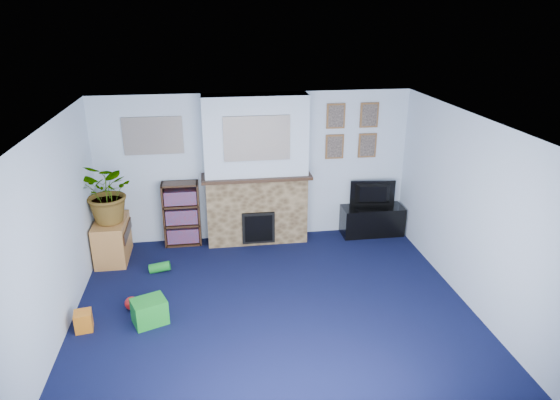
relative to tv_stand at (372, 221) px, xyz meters
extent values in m
cube|color=#0D1234|center=(-1.95, -2.03, -0.23)|extent=(5.00, 4.50, 0.01)
cube|color=white|center=(-1.95, -2.03, 2.17)|extent=(5.00, 4.50, 0.01)
cube|color=silver|center=(-1.95, 0.22, 0.97)|extent=(5.00, 0.04, 2.40)
cube|color=silver|center=(-1.95, -4.28, 0.97)|extent=(5.00, 0.04, 2.40)
cube|color=silver|center=(-4.45, -2.03, 0.97)|extent=(0.04, 4.50, 2.40)
cube|color=silver|center=(0.55, -2.03, 0.97)|extent=(0.04, 4.50, 2.40)
cube|color=brown|center=(-1.95, 0.02, 0.33)|extent=(1.60, 0.40, 1.10)
cube|color=brown|center=(-1.95, 0.02, 1.52)|extent=(1.60, 0.40, 1.30)
cube|color=brown|center=(-1.95, -0.01, 0.90)|extent=(1.72, 0.50, 0.05)
cube|color=brown|center=(-1.95, -0.19, 0.10)|extent=(0.52, 0.08, 0.52)
cube|color=brown|center=(-1.95, -0.23, 0.09)|extent=(0.44, 0.02, 0.44)
cube|color=gray|center=(-1.95, -0.19, 1.55)|extent=(1.00, 0.03, 0.68)
cube|color=gray|center=(-3.50, 0.21, 1.55)|extent=(0.90, 0.03, 0.58)
cube|color=brown|center=(-0.65, 0.20, 1.77)|extent=(0.30, 0.03, 0.40)
cube|color=brown|center=(-0.10, 0.20, 1.77)|extent=(0.30, 0.03, 0.40)
cube|color=brown|center=(-0.65, 0.20, 1.27)|extent=(0.30, 0.03, 0.40)
cube|color=brown|center=(-0.10, 0.20, 1.27)|extent=(0.30, 0.03, 0.40)
cube|color=black|center=(0.00, 0.00, 0.00)|extent=(1.02, 0.43, 0.49)
imported|color=black|center=(0.00, 0.02, 0.48)|extent=(0.76, 0.18, 0.43)
cube|color=#321E12|center=(-3.15, 0.20, 0.30)|extent=(0.58, 0.02, 1.05)
cube|color=#321E12|center=(-3.43, 0.07, 0.30)|extent=(0.03, 0.28, 1.05)
cube|color=#321E12|center=(-2.88, 0.07, 0.30)|extent=(0.03, 0.28, 1.05)
cube|color=#321E12|center=(-3.15, 0.07, -0.21)|extent=(0.56, 0.28, 0.03)
cube|color=#321E12|center=(-3.15, 0.07, 0.12)|extent=(0.56, 0.28, 0.03)
cube|color=#321E12|center=(-3.15, 0.07, 0.46)|extent=(0.56, 0.28, 0.03)
cube|color=#321E12|center=(-3.15, 0.07, 0.81)|extent=(0.56, 0.28, 0.03)
cube|color=#321E12|center=(-3.15, 0.06, -0.05)|extent=(0.50, 0.22, 0.24)
cube|color=#321E12|center=(-3.15, 0.06, 0.27)|extent=(0.50, 0.22, 0.24)
cube|color=#321E12|center=(-3.15, 0.06, 0.59)|extent=(0.50, 0.22, 0.22)
cube|color=#BA7A3B|center=(-4.19, -0.30, 0.12)|extent=(0.45, 0.81, 0.63)
imported|color=#26661E|center=(-4.14, -0.35, 0.87)|extent=(1.10, 1.07, 0.93)
cube|color=gold|center=(-2.02, -0.03, 1.00)|extent=(0.09, 0.06, 0.13)
cylinder|color=#B2BFC6|center=(-1.59, -0.03, 1.01)|extent=(0.05, 0.05, 0.15)
sphere|color=gray|center=(-2.57, -0.03, 0.99)|extent=(0.13, 0.13, 0.13)
cylinder|color=orange|center=(-1.29, -0.03, 0.99)|extent=(0.06, 0.06, 0.12)
cube|color=#198C26|center=(-3.48, -2.10, -0.09)|extent=(0.48, 0.43, 0.31)
sphere|color=red|center=(-3.74, -1.78, -0.14)|extent=(0.17, 0.17, 0.17)
cube|color=orange|center=(-4.25, -2.14, -0.12)|extent=(0.23, 0.23, 0.24)
cylinder|color=#198C26|center=(-3.47, -0.83, -0.16)|extent=(0.31, 0.14, 0.18)
camera|label=1|loc=(-2.66, -7.44, 3.37)|focal=32.00mm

